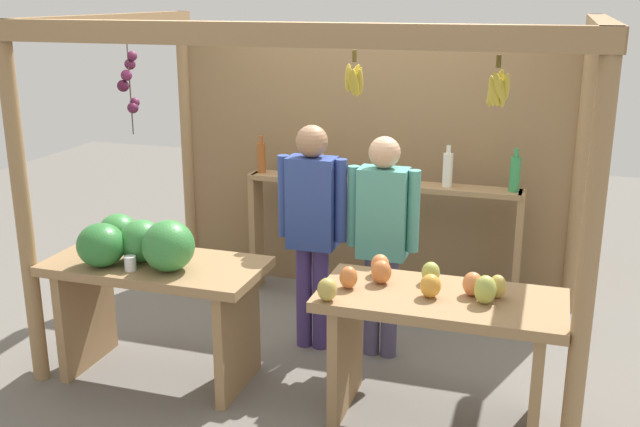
% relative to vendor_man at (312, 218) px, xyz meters
% --- Properties ---
extents(ground_plane, '(12.00, 12.00, 0.00)m').
position_rel_vendor_man_xyz_m(ground_plane, '(0.09, 0.10, -0.94)').
color(ground_plane, slate).
rests_on(ground_plane, ground).
extents(market_stall, '(3.35, 2.25, 2.25)m').
position_rel_vendor_man_xyz_m(market_stall, '(0.09, 0.59, 0.39)').
color(market_stall, '#99754C').
rests_on(market_stall, ground).
extents(fruit_counter_left, '(1.36, 0.66, 1.10)m').
position_rel_vendor_man_xyz_m(fruit_counter_left, '(-0.84, -0.72, -0.21)').
color(fruit_counter_left, '#99754C').
rests_on(fruit_counter_left, ground).
extents(fruit_counter_right, '(1.36, 0.66, 0.94)m').
position_rel_vendor_man_xyz_m(fruit_counter_right, '(0.96, -0.70, -0.34)').
color(fruit_counter_right, '#99754C').
rests_on(fruit_counter_right, ground).
extents(bottle_shelf_unit, '(2.15, 0.22, 1.36)m').
position_rel_vendor_man_xyz_m(bottle_shelf_unit, '(0.28, 0.90, -0.15)').
color(bottle_shelf_unit, '#99754C').
rests_on(bottle_shelf_unit, ground).
extents(vendor_man, '(0.48, 0.21, 1.57)m').
position_rel_vendor_man_xyz_m(vendor_man, '(0.00, 0.00, 0.00)').
color(vendor_man, '#443273').
rests_on(vendor_man, ground).
extents(vendor_woman, '(0.48, 0.21, 1.52)m').
position_rel_vendor_man_xyz_m(vendor_woman, '(0.48, 0.02, -0.04)').
color(vendor_woman, '#4C4565').
rests_on(vendor_woman, ground).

